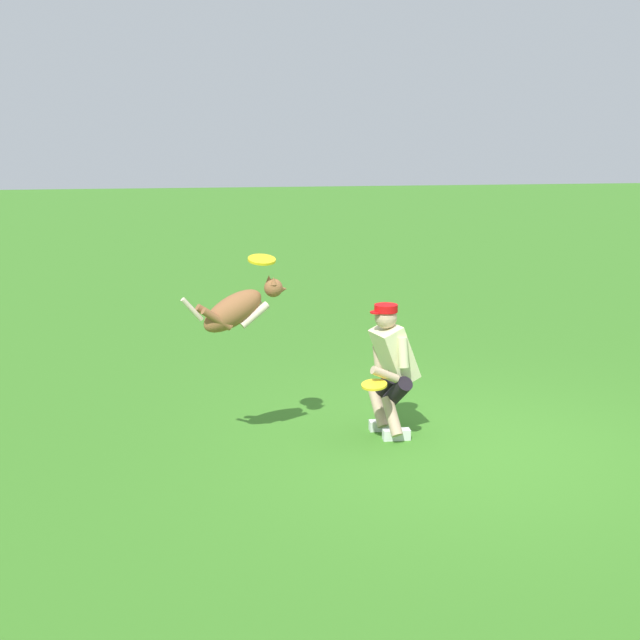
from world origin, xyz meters
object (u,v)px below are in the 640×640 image
Objects in this scene: person at (391,365)px; frisbee_held at (374,385)px; frisbee_flying at (262,260)px; dog at (238,309)px.

frisbee_held is (0.22, 0.32, -0.09)m from person.
person is 5.13× the size of frisbee_flying.
frisbee_flying is at bearing 6.61° from dog.
dog is 0.49m from frisbee_flying.
person is 1.61m from frisbee_flying.
frisbee_flying is (1.22, 0.07, 1.05)m from person.
person is at bearing -176.94° from frisbee_flying.
frisbee_held is (-1.22, 0.14, -0.72)m from dog.
frisbee_flying is 1.54m from frisbee_held.
frisbee_flying reaches higher than frisbee_held.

